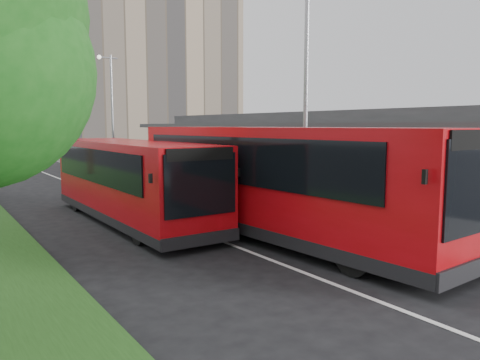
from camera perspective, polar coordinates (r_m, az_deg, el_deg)
The scene contains 13 objects.
ground at distance 12.92m, azimuth -0.25°, elevation -8.22°, with size 120.00×120.00×0.00m, color black.
pavement at distance 33.17m, azimuth -11.01°, elevation 0.94°, with size 5.00×80.00×0.15m, color slate.
lane_centre_line at distance 26.51m, azimuth -18.68°, elevation -0.86°, with size 0.12×70.00×0.01m, color silver.
kerb_dashes at distance 31.28m, azimuth -14.83°, elevation 0.37°, with size 0.12×56.00×0.01m.
office_block at distance 56.69m, azimuth -12.60°, elevation 12.27°, with size 22.00×12.00×18.00m, color gray.
station_building at distance 25.62m, azimuth 9.97°, elevation 3.72°, with size 7.70×26.00×4.00m.
lamp_post_near at distance 16.66m, azimuth 7.83°, elevation 11.42°, with size 1.44×0.28×8.00m.
lamp_post_far at distance 34.23m, azimuth -15.46°, elevation 8.78°, with size 1.44×0.28×8.00m.
bus_main at distance 13.83m, azimuth 4.92°, elevation -0.18°, with size 3.64×11.69×3.27m.
bus_second at distance 16.46m, azimuth -13.17°, elevation -0.11°, with size 2.67×9.84×2.78m.
litter_bin at distance 23.49m, azimuth -1.41°, elevation -0.05°, with size 0.47×0.47×0.84m, color #3B2618.
bollard at distance 30.47m, azimuth -10.82°, elevation 1.66°, with size 0.18×0.18×1.14m, color yellow.
car_near at distance 50.00m, azimuth -23.63°, elevation 3.05°, with size 1.51×3.74×1.28m, color #621B0E.
Camera 1 is at (-6.97, -10.36, 3.32)m, focal length 35.00 mm.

